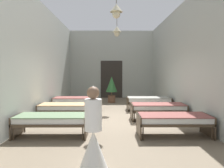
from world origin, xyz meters
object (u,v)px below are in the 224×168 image
bed_right_row_2 (148,100)px  potted_plant (112,87)px  bed_left_row_0 (52,120)px  bed_right_row_1 (158,107)px  bed_left_row_1 (66,108)px  bed_left_row_2 (75,100)px  bed_right_row_0 (174,120)px  nurse_near_aisle (93,140)px

bed_right_row_2 → potted_plant: potted_plant is taller
bed_left_row_0 → bed_right_row_1: (3.25, 1.90, 0.00)m
bed_left_row_1 → bed_right_row_2: 3.77m
bed_left_row_2 → bed_right_row_2: size_ratio=1.00×
bed_left_row_0 → bed_left_row_1: bearing=90.0°
bed_left_row_0 → bed_right_row_1: 3.77m
bed_left_row_1 → bed_left_row_2: 1.90m
bed_right_row_2 → potted_plant: (-1.63, 2.34, 0.43)m
bed_left_row_2 → potted_plant: bearing=55.3°
bed_left_row_2 → bed_right_row_2: (3.25, 0.00, 0.00)m
bed_right_row_1 → potted_plant: potted_plant is taller
bed_right_row_0 → bed_right_row_1: size_ratio=1.00×
bed_left_row_0 → bed_right_row_2: (3.25, 3.80, 0.00)m
bed_right_row_0 → nurse_near_aisle: bearing=-135.4°
bed_left_row_0 → nurse_near_aisle: (1.26, -1.96, 0.09)m
bed_left_row_2 → bed_right_row_0: bearing=-49.5°
bed_right_row_2 → bed_right_row_1: bearing=-90.0°
bed_right_row_1 → bed_left_row_1: bearing=180.0°
bed_left_row_1 → bed_right_row_2: (3.25, 1.90, 0.00)m
bed_left_row_1 → nurse_near_aisle: bearing=-71.9°
bed_right_row_0 → bed_left_row_2: 5.00m
bed_right_row_2 → bed_left_row_0: bearing=-130.5°
bed_left_row_1 → bed_left_row_0: bearing=-90.0°
bed_right_row_1 → bed_right_row_2: bearing=90.0°
bed_right_row_2 → nurse_near_aisle: bearing=-109.0°
bed_left_row_1 → bed_left_row_2: bearing=90.0°
bed_right_row_1 → bed_right_row_0: bearing=-90.0°
potted_plant → bed_right_row_1: bearing=-69.0°
bed_right_row_0 → potted_plant: potted_plant is taller
bed_left_row_1 → potted_plant: 4.56m
bed_right_row_0 → bed_right_row_1: 1.90m
bed_left_row_0 → potted_plant: bearing=75.2°
bed_right_row_1 → bed_right_row_2: (0.00, 1.90, 0.00)m
bed_left_row_2 → nurse_near_aisle: nurse_near_aisle is taller
potted_plant → bed_left_row_2: bearing=-124.7°
bed_left_row_2 → nurse_near_aisle: bearing=-77.6°
bed_left_row_0 → nurse_near_aisle: size_ratio=1.28×
bed_left_row_1 → nurse_near_aisle: nurse_near_aisle is taller
bed_left_row_1 → bed_right_row_1: 3.25m
bed_right_row_0 → bed_left_row_1: same height
bed_right_row_1 → nurse_near_aisle: (-1.99, -3.86, 0.09)m
bed_left_row_2 → potted_plant: potted_plant is taller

